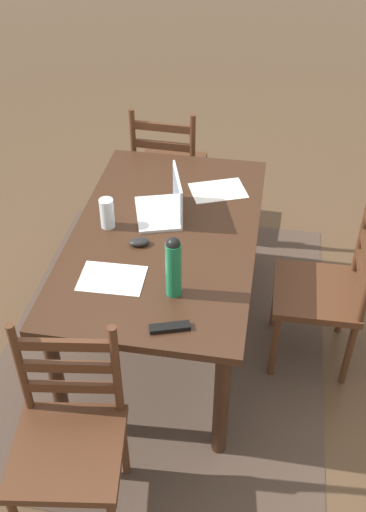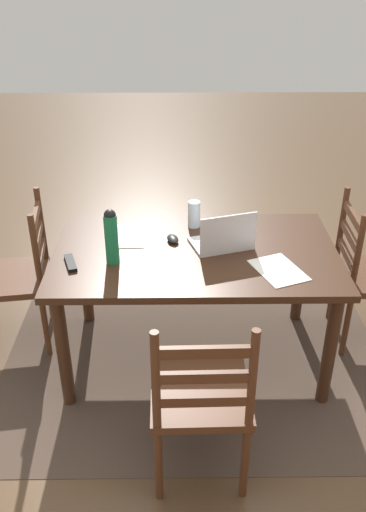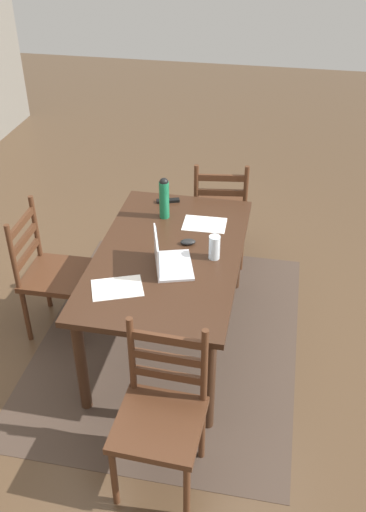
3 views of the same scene
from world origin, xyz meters
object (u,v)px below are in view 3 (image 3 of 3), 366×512
object	(u,v)px
dining_table	(169,264)
computer_mouse	(188,242)
chair_far_head	(52,273)
laptop	(166,259)
drinking_glass	(214,248)
tv_remote	(168,201)
chair_right_near	(219,212)
water_bottle	(164,197)
chair_left_near	(161,416)

from	to	relation	value
dining_table	computer_mouse	xyz separation A→B (m)	(0.12, -0.10, 0.11)
dining_table	chair_far_head	size ratio (longest dim) A/B	1.64
dining_table	laptop	distance (m)	0.22
drinking_glass	tv_remote	size ratio (longest dim) A/B	0.94
chair_right_near	dining_table	bearing A→B (deg)	169.86
dining_table	drinking_glass	distance (m)	0.34
chair_far_head	water_bottle	xyz separation A→B (m)	(0.44, -0.71, 0.44)
laptop	drinking_glass	xyz separation A→B (m)	(0.15, -0.27, 0.02)
dining_table	tv_remote	xyz separation A→B (m)	(0.66, 0.15, 0.10)
chair_far_head	computer_mouse	distance (m)	0.99
tv_remote	drinking_glass	bearing A→B (deg)	-164.73
chair_far_head	chair_right_near	distance (m)	1.48
chair_far_head	drinking_glass	size ratio (longest dim) A/B	5.95
drinking_glass	computer_mouse	xyz separation A→B (m)	(0.13, 0.19, -0.06)
chair_far_head	computer_mouse	size ratio (longest dim) A/B	9.50
laptop	tv_remote	world-z (taller)	laptop
dining_table	water_bottle	xyz separation A→B (m)	(0.44, 0.12, 0.25)
drinking_glass	dining_table	bearing A→B (deg)	89.06
laptop	computer_mouse	world-z (taller)	laptop
tv_remote	water_bottle	bearing A→B (deg)	167.50
dining_table	chair_left_near	xyz separation A→B (m)	(-1.07, -0.19, -0.19)
chair_far_head	computer_mouse	bearing A→B (deg)	-82.35
dining_table	chair_far_head	bearing A→B (deg)	90.06
laptop	water_bottle	xyz separation A→B (m)	(0.60, 0.15, 0.10)
chair_left_near	computer_mouse	world-z (taller)	chair_left_near
chair_right_near	chair_left_near	world-z (taller)	same
chair_far_head	tv_remote	world-z (taller)	chair_far_head
chair_left_near	chair_right_near	bearing A→B (deg)	-0.11
computer_mouse	tv_remote	distance (m)	0.59
chair_left_near	tv_remote	distance (m)	1.78
laptop	tv_remote	size ratio (longest dim) A/B	2.18
dining_table	computer_mouse	world-z (taller)	computer_mouse
chair_far_head	drinking_glass	distance (m)	1.18
tv_remote	chair_left_near	bearing A→B (deg)	172.55
chair_right_near	chair_left_near	xyz separation A→B (m)	(-2.13, 0.00, 0.00)
chair_left_near	dining_table	bearing A→B (deg)	9.92
dining_table	laptop	xyz separation A→B (m)	(-0.16, -0.02, 0.15)
dining_table	laptop	world-z (taller)	laptop
water_bottle	computer_mouse	world-z (taller)	water_bottle
laptop	water_bottle	distance (m)	0.62
dining_table	drinking_glass	bearing A→B (deg)	-90.94
laptop	dining_table	bearing A→B (deg)	7.76
chair_right_near	chair_left_near	size ratio (longest dim) A/B	1.00
dining_table	drinking_glass	size ratio (longest dim) A/B	9.74
chair_left_near	laptop	size ratio (longest dim) A/B	2.56
chair_far_head	water_bottle	bearing A→B (deg)	-58.21
chair_left_near	water_bottle	world-z (taller)	water_bottle
water_bottle	laptop	bearing A→B (deg)	-166.20
chair_left_near	tv_remote	xyz separation A→B (m)	(1.73, 0.33, 0.29)
water_bottle	computer_mouse	bearing A→B (deg)	-143.97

